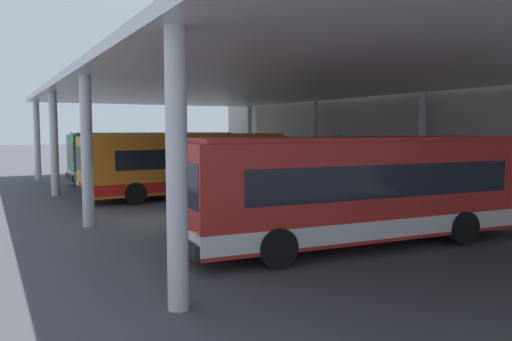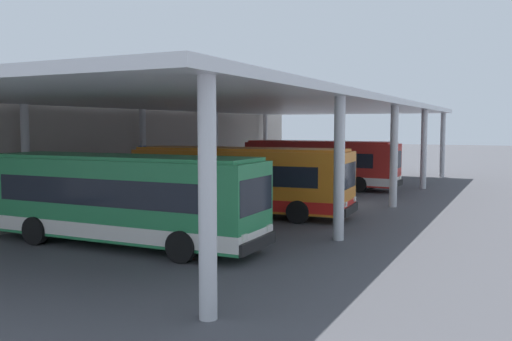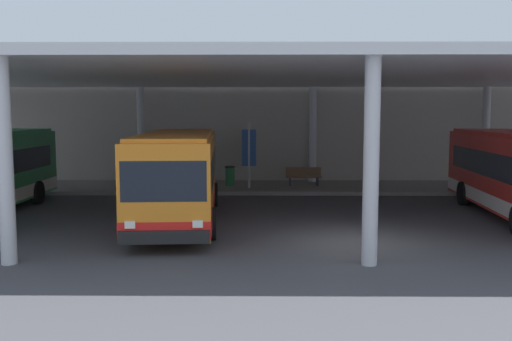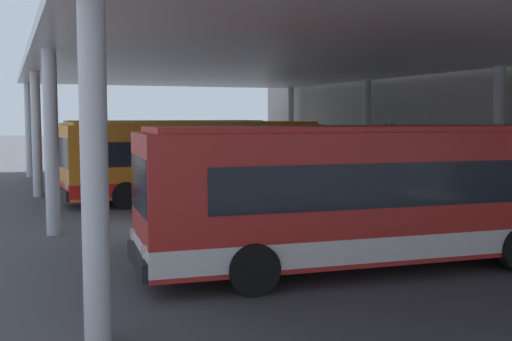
% 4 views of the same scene
% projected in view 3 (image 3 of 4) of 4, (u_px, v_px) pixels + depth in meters
% --- Properties ---
extents(ground_plane, '(200.00, 200.00, 0.00)m').
position_uv_depth(ground_plane, '(353.00, 242.00, 16.74)').
color(ground_plane, '#47474C').
extents(platform_kerb, '(42.00, 4.50, 0.18)m').
position_uv_depth(platform_kerb, '(315.00, 187.00, 28.42)').
color(platform_kerb, gray).
rests_on(platform_kerb, ground).
extents(station_building_facade, '(48.00, 1.60, 6.55)m').
position_uv_depth(station_building_facade, '(310.00, 124.00, 31.33)').
color(station_building_facade, '#ADA399').
rests_on(station_building_facade, ground).
extents(canopy_shelter, '(40.00, 17.00, 5.55)m').
position_uv_depth(canopy_shelter, '(332.00, 76.00, 21.67)').
color(canopy_shelter, silver).
rests_on(canopy_shelter, ground).
extents(bus_second_bay, '(3.25, 10.68, 3.17)m').
position_uv_depth(bus_second_bay, '(179.00, 175.00, 20.02)').
color(bus_second_bay, orange).
rests_on(bus_second_bay, ground).
extents(bench_waiting, '(1.80, 0.45, 0.92)m').
position_uv_depth(bench_waiting, '(303.00, 176.00, 28.43)').
color(bench_waiting, brown).
rests_on(bench_waiting, platform_kerb).
extents(trash_bin, '(0.52, 0.52, 0.98)m').
position_uv_depth(trash_bin, '(230.00, 176.00, 28.53)').
color(trash_bin, '#236638').
rests_on(trash_bin, platform_kerb).
extents(banner_sign, '(0.70, 0.12, 3.20)m').
position_uv_depth(banner_sign, '(249.00, 151.00, 27.45)').
color(banner_sign, '#B2B2B7').
rests_on(banner_sign, platform_kerb).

